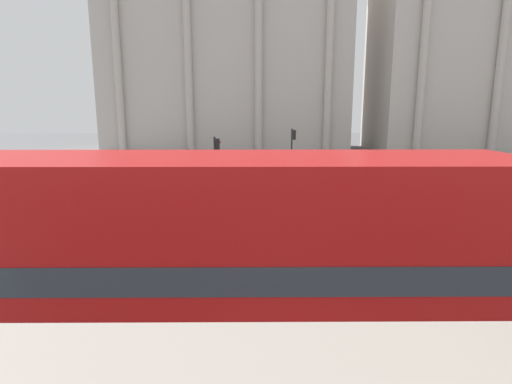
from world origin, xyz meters
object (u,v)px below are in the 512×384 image
Objects in this scene: pedestrian_black at (457,190)px; pedestrian_olive at (378,174)px; traffic_light_far at (293,147)px; car_maroon at (385,216)px; plaza_building_left at (227,57)px; plaza_building_right at (506,54)px; double_decker_bus at (192,265)px; traffic_light_near at (314,192)px; car_navy at (271,198)px; traffic_light_mid at (216,160)px.

pedestrian_black reaches higher than pedestrian_olive.
car_maroon is (2.70, -12.94, -1.81)m from traffic_light_far.
plaza_building_left is 0.93× the size of plaza_building_right.
pedestrian_black is at bearing -109.04° from pedestrian_olive.
double_decker_bus reaches higher than traffic_light_far.
traffic_light_near is 1.90× the size of pedestrian_black.
car_navy is (-1.16, 6.50, -1.59)m from traffic_light_near.
car_maroon is at bearing 39.41° from traffic_light_near.
car_maroon is (6.66, 9.73, -1.67)m from double_decker_bus.
car_maroon is at bearing -78.23° from traffic_light_far.
plaza_building_right is at bearing -165.71° from car_maroon.
double_decker_bus reaches higher than pedestrian_black.
plaza_building_right is 19.02× the size of pedestrian_black.
traffic_light_near is 1.91× the size of pedestrian_olive.
plaza_building_left is (-2.49, 49.97, 10.03)m from double_decker_bus.
double_decker_bus is 13.61m from car_navy.
plaza_building_left is at bearing 88.78° from double_decker_bus.
traffic_light_mid is at bearing -87.50° from plaza_building_left.
traffic_light_far is at bearing -139.71° from plaza_building_right.
car_maroon is 2.29× the size of pedestrian_black.
pedestrian_black is at bearing -50.23° from traffic_light_far.
double_decker_bus is 6.19× the size of pedestrian_olive.
traffic_light_mid is 10.97m from pedestrian_olive.
traffic_light_far is (4.95, 7.08, 0.11)m from traffic_light_mid.
traffic_light_far reaches higher than traffic_light_mid.
traffic_light_near is 0.83× the size of car_navy.
pedestrian_black is (11.57, 13.52, -1.31)m from double_decker_bus.
car_maroon is (-27.99, -38.95, -11.97)m from plaza_building_right.
car_maroon is at bearing -125.70° from plaza_building_right.
traffic_light_mid is 8.64m from traffic_light_far.
pedestrian_olive is (11.76, -30.76, -11.35)m from plaza_building_left.
double_decker_bus is 3.07× the size of traffic_light_mid.
double_decker_bus is 0.32× the size of plaza_building_right.
car_navy is at bearing -101.89° from traffic_light_far.
traffic_light_far reaches higher than pedestrian_olive.
plaza_building_right reaches higher than car_navy.
plaza_building_right is 40.58m from pedestrian_olive.
car_maroon is (3.50, 2.87, -1.59)m from traffic_light_near.
traffic_light_mid reaches higher than pedestrian_black.
traffic_light_mid is at bearing 34.19° from car_navy.
car_navy is 2.29× the size of pedestrian_black.
pedestrian_olive is (-25.37, -29.47, -11.62)m from plaza_building_right.
traffic_light_mid is (-0.99, 15.58, 0.03)m from double_decker_bus.
double_decker_bus is 6.16× the size of pedestrian_black.
car_navy is 2.31× the size of pedestrian_olive.
plaza_building_left is 38.70m from car_navy.
car_maroon is at bearing -37.45° from traffic_light_mid.
plaza_building_right is 49.43m from car_maroon.
double_decker_bus reaches higher than pedestrian_olive.
double_decker_bus is 21.37m from pedestrian_olive.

